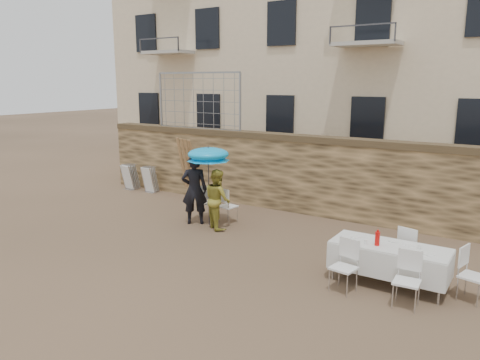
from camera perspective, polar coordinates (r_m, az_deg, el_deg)
The scene contains 17 objects.
ground at distance 10.21m, azimuth -8.73°, elevation -9.62°, with size 80.00×80.00×0.00m, color brown.
stone_wall at distance 13.89m, azimuth 4.88°, elevation 0.98°, with size 13.00×0.50×2.20m, color brown.
chain_link_fence at distance 15.28m, azimuth -5.10°, elevation 9.53°, with size 3.20×0.06×1.80m, color gray, non-canonical shape.
man_suit at distance 12.40m, azimuth -5.58°, elevation -1.18°, with size 0.68×0.44×1.85m, color black.
woman_dress at distance 11.99m, azimuth -2.75°, elevation -2.34°, with size 0.75×0.59×1.55m, color gold.
umbrella at distance 12.06m, azimuth -3.88°, elevation 2.86°, with size 1.11×1.11×1.95m.
couple_chair_left at distance 12.93m, azimuth -4.03°, elevation -2.65°, with size 0.48×0.48×0.96m, color white, non-canonical shape.
couple_chair_right at distance 12.53m, azimuth -1.46°, elevation -3.09°, with size 0.48×0.48×0.96m, color white, non-canonical shape.
banquet_table at distance 9.13m, azimuth 17.82°, elevation -7.83°, with size 2.10×0.85×0.78m.
soda_bottle at distance 8.99m, azimuth 16.40°, elevation -6.88°, with size 0.09×0.09×0.26m, color red.
table_chair_front_left at distance 8.71m, azimuth 12.52°, elevation -10.26°, with size 0.48×0.48×0.96m, color white, non-canonical shape.
table_chair_front_right at distance 8.43m, azimuth 19.67°, elevation -11.46°, with size 0.48×0.48×0.96m, color white, non-canonical shape.
table_chair_back at distance 9.91m, azimuth 20.08°, elevation -7.96°, with size 0.48×0.48×0.96m, color white, non-canonical shape.
table_chair_side at distance 9.09m, azimuth 26.55°, elevation -10.31°, with size 0.48×0.48×0.96m, color white, non-canonical shape.
chair_stack_left at distance 16.94m, azimuth -12.83°, elevation 0.50°, with size 0.46×0.47×0.92m, color white, non-canonical shape.
chair_stack_right at distance 16.32m, azimuth -10.61°, elevation 0.17°, with size 0.46×0.40×0.92m, color white, non-canonical shape.
wood_planks at distance 15.23m, azimuth -6.12°, elevation 1.54°, with size 0.70×0.20×2.00m, color #A37749, non-canonical shape.
Camera 1 is at (6.37, -7.06, 3.73)m, focal length 35.00 mm.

